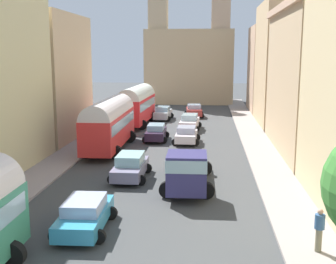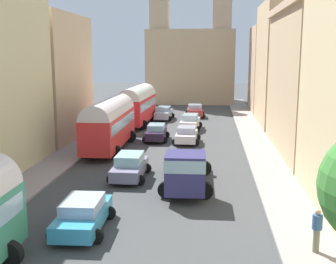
{
  "view_description": "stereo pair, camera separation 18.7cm",
  "coord_description": "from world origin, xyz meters",
  "px_view_note": "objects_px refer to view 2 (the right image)",
  "views": [
    {
      "loc": [
        3.15,
        -8.73,
        7.51
      ],
      "look_at": [
        0.0,
        23.67,
        1.53
      ],
      "focal_mm": 45.39,
      "sensor_mm": 36.0,
      "label": 1
    },
    {
      "loc": [
        3.33,
        -8.71,
        7.51
      ],
      "look_at": [
        0.0,
        23.67,
        1.53
      ],
      "focal_mm": 45.39,
      "sensor_mm": 36.0,
      "label": 2
    }
  ],
  "objects_px": {
    "parked_bus_2": "(138,104)",
    "car_2": "(195,111)",
    "car_1": "(190,122)",
    "cargo_truck_0": "(187,169)",
    "car_5": "(156,132)",
    "parked_bus_1": "(109,122)",
    "car_4": "(130,166)",
    "pedestrian_2": "(317,229)",
    "car_6": "(164,113)",
    "car_3": "(83,214)",
    "car_0": "(187,135)"
  },
  "relations": [
    {
      "from": "parked_bus_2",
      "to": "car_2",
      "type": "relative_size",
      "value": 2.49
    },
    {
      "from": "car_1",
      "to": "car_2",
      "type": "distance_m",
      "value": 8.86
    },
    {
      "from": "cargo_truck_0",
      "to": "car_1",
      "type": "distance_m",
      "value": 19.58
    },
    {
      "from": "cargo_truck_0",
      "to": "car_5",
      "type": "height_order",
      "value": "cargo_truck_0"
    },
    {
      "from": "parked_bus_1",
      "to": "car_5",
      "type": "height_order",
      "value": "parked_bus_1"
    },
    {
      "from": "cargo_truck_0",
      "to": "car_4",
      "type": "relative_size",
      "value": 1.81
    },
    {
      "from": "parked_bus_1",
      "to": "car_1",
      "type": "xyz_separation_m",
      "value": [
        5.9,
        9.78,
        -1.48
      ]
    },
    {
      "from": "cargo_truck_0",
      "to": "pedestrian_2",
      "type": "height_order",
      "value": "cargo_truck_0"
    },
    {
      "from": "parked_bus_1",
      "to": "car_6",
      "type": "distance_m",
      "value": 16.5
    },
    {
      "from": "pedestrian_2",
      "to": "cargo_truck_0",
      "type": "bearing_deg",
      "value": 126.62
    },
    {
      "from": "parked_bus_2",
      "to": "car_5",
      "type": "distance_m",
      "value": 8.86
    },
    {
      "from": "car_3",
      "to": "car_5",
      "type": "distance_m",
      "value": 19.58
    },
    {
      "from": "car_0",
      "to": "car_2",
      "type": "distance_m",
      "value": 15.49
    },
    {
      "from": "parked_bus_1",
      "to": "car_5",
      "type": "relative_size",
      "value": 2.44
    },
    {
      "from": "car_1",
      "to": "car_2",
      "type": "height_order",
      "value": "car_1"
    },
    {
      "from": "pedestrian_2",
      "to": "car_4",
      "type": "bearing_deg",
      "value": 133.98
    },
    {
      "from": "parked_bus_2",
      "to": "car_3",
      "type": "bearing_deg",
      "value": -84.97
    },
    {
      "from": "car_0",
      "to": "car_6",
      "type": "distance_m",
      "value": 13.54
    },
    {
      "from": "car_1",
      "to": "car_4",
      "type": "bearing_deg",
      "value": -99.1
    },
    {
      "from": "cargo_truck_0",
      "to": "car_2",
      "type": "bearing_deg",
      "value": 91.39
    },
    {
      "from": "cargo_truck_0",
      "to": "pedestrian_2",
      "type": "distance_m",
      "value": 8.93
    },
    {
      "from": "parked_bus_1",
      "to": "car_2",
      "type": "bearing_deg",
      "value": 72.09
    },
    {
      "from": "car_2",
      "to": "parked_bus_1",
      "type": "bearing_deg",
      "value": -107.91
    },
    {
      "from": "parked_bus_2",
      "to": "car_6",
      "type": "bearing_deg",
      "value": 60.14
    },
    {
      "from": "parked_bus_2",
      "to": "car_1",
      "type": "xyz_separation_m",
      "value": [
        5.76,
        -2.36,
        -1.53
      ]
    },
    {
      "from": "car_1",
      "to": "car_6",
      "type": "distance_m",
      "value": 7.3
    },
    {
      "from": "cargo_truck_0",
      "to": "car_3",
      "type": "height_order",
      "value": "cargo_truck_0"
    },
    {
      "from": "car_4",
      "to": "parked_bus_2",
      "type": "bearing_deg",
      "value": 98.5
    },
    {
      "from": "parked_bus_1",
      "to": "car_2",
      "type": "relative_size",
      "value": 2.58
    },
    {
      "from": "car_4",
      "to": "car_6",
      "type": "xyz_separation_m",
      "value": [
        -0.61,
        23.93,
        -0.0
      ]
    },
    {
      "from": "car_6",
      "to": "pedestrian_2",
      "type": "xyz_separation_m",
      "value": [
        9.54,
        -33.19,
        0.27
      ]
    },
    {
      "from": "car_0",
      "to": "car_1",
      "type": "distance_m",
      "value": 6.63
    },
    {
      "from": "car_5",
      "to": "car_6",
      "type": "distance_m",
      "value": 12.28
    },
    {
      "from": "car_3",
      "to": "car_6",
      "type": "relative_size",
      "value": 0.96
    },
    {
      "from": "parked_bus_1",
      "to": "car_1",
      "type": "bearing_deg",
      "value": 58.89
    },
    {
      "from": "parked_bus_1",
      "to": "pedestrian_2",
      "type": "distance_m",
      "value": 20.83
    },
    {
      "from": "car_1",
      "to": "car_3",
      "type": "distance_m",
      "value": 25.58
    },
    {
      "from": "cargo_truck_0",
      "to": "car_2",
      "type": "height_order",
      "value": "cargo_truck_0"
    },
    {
      "from": "car_0",
      "to": "pedestrian_2",
      "type": "xyz_separation_m",
      "value": [
        6.1,
        -20.1,
        0.31
      ]
    },
    {
      "from": "car_3",
      "to": "car_4",
      "type": "relative_size",
      "value": 1.0
    },
    {
      "from": "car_4",
      "to": "cargo_truck_0",
      "type": "bearing_deg",
      "value": -30.07
    },
    {
      "from": "cargo_truck_0",
      "to": "car_2",
      "type": "xyz_separation_m",
      "value": [
        -0.69,
        28.42,
        -0.5
      ]
    },
    {
      "from": "parked_bus_2",
      "to": "car_2",
      "type": "distance_m",
      "value": 8.9
    },
    {
      "from": "parked_bus_1",
      "to": "car_3",
      "type": "relative_size",
      "value": 2.32
    },
    {
      "from": "cargo_truck_0",
      "to": "pedestrian_2",
      "type": "bearing_deg",
      "value": -53.38
    },
    {
      "from": "parked_bus_2",
      "to": "pedestrian_2",
      "type": "xyz_separation_m",
      "value": [
        11.9,
        -29.09,
        -1.27
      ]
    },
    {
      "from": "parked_bus_1",
      "to": "car_1",
      "type": "relative_size",
      "value": 2.18
    },
    {
      "from": "pedestrian_2",
      "to": "parked_bus_1",
      "type": "bearing_deg",
      "value": 125.38
    },
    {
      "from": "car_3",
      "to": "pedestrian_2",
      "type": "relative_size",
      "value": 2.3
    },
    {
      "from": "cargo_truck_0",
      "to": "car_3",
      "type": "bearing_deg",
      "value": -125.41
    }
  ]
}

